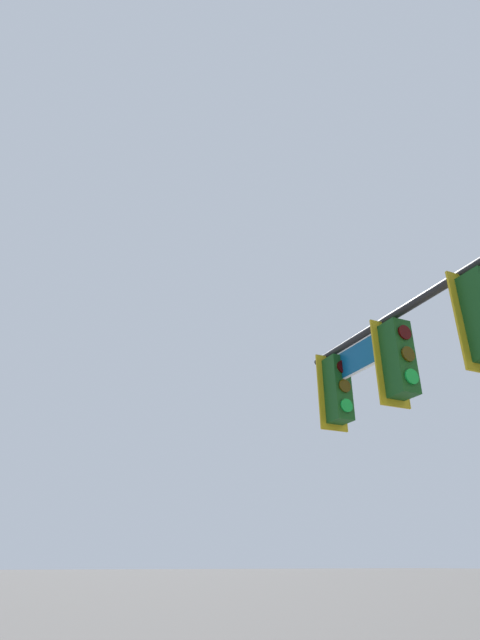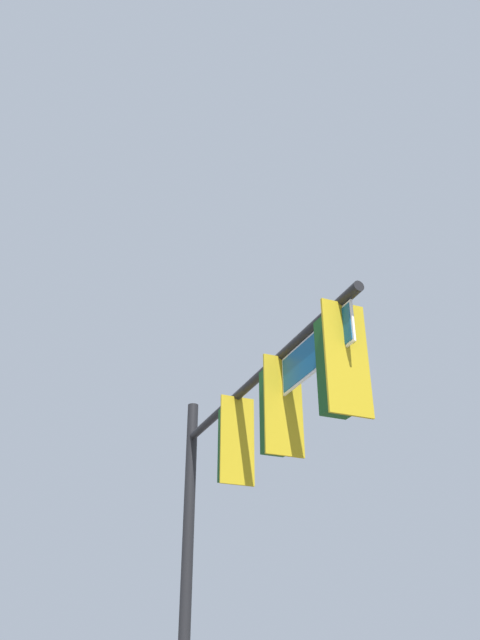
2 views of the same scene
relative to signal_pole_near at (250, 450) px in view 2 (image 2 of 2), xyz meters
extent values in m
cylinder|color=black|center=(-2.56, 0.06, -1.23)|extent=(0.19, 0.19, 5.58)
cylinder|color=black|center=(0.17, 0.00, 0.96)|extent=(5.47, 0.25, 0.13)
cube|color=gold|center=(-0.46, 0.01, 0.29)|extent=(0.04, 0.52, 1.30)
cube|color=#144719|center=(-0.65, 0.01, 0.29)|extent=(0.37, 0.33, 1.10)
cylinder|color=#144719|center=(-0.65, 0.01, 0.90)|extent=(0.04, 0.04, 0.12)
cylinder|color=#340503|center=(-0.85, 0.02, 0.62)|extent=(0.03, 0.22, 0.22)
cylinder|color=#392D05|center=(-0.85, 0.02, 0.29)|extent=(0.03, 0.22, 0.22)
cylinder|color=green|center=(-0.85, 0.02, -0.04)|extent=(0.03, 0.22, 0.22)
cube|color=gold|center=(1.05, -0.02, 0.29)|extent=(0.04, 0.52, 1.30)
cube|color=#144719|center=(0.86, -0.02, 0.29)|extent=(0.37, 0.33, 1.10)
cylinder|color=#144719|center=(0.86, -0.02, 0.90)|extent=(0.04, 0.04, 0.12)
cylinder|color=#340503|center=(0.66, -0.01, 0.62)|extent=(0.03, 0.22, 0.22)
cylinder|color=#392D05|center=(0.66, -0.01, 0.29)|extent=(0.03, 0.22, 0.22)
cylinder|color=green|center=(0.66, -0.01, -0.04)|extent=(0.03, 0.22, 0.22)
cube|color=gold|center=(2.55, -0.06, 0.29)|extent=(0.04, 0.52, 1.30)
cube|color=#144719|center=(2.36, -0.05, 0.29)|extent=(0.37, 0.33, 1.10)
cylinder|color=#144719|center=(2.36, -0.05, 0.90)|extent=(0.04, 0.04, 0.12)
cylinder|color=#340503|center=(2.16, -0.05, 0.62)|extent=(0.03, 0.22, 0.22)
cylinder|color=#392D05|center=(2.16, -0.05, 0.29)|extent=(0.03, 0.22, 0.22)
cylinder|color=green|center=(2.16, -0.05, -0.04)|extent=(0.03, 0.22, 0.22)
cube|color=#0A4C7F|center=(1.91, -0.04, 0.64)|extent=(1.60, 0.08, 0.44)
cube|color=white|center=(1.91, -0.04, 0.64)|extent=(1.66, 0.06, 0.50)
camera|label=1|loc=(-4.11, 4.86, -2.34)|focal=28.00mm
camera|label=2|loc=(7.50, -3.47, -2.51)|focal=35.00mm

